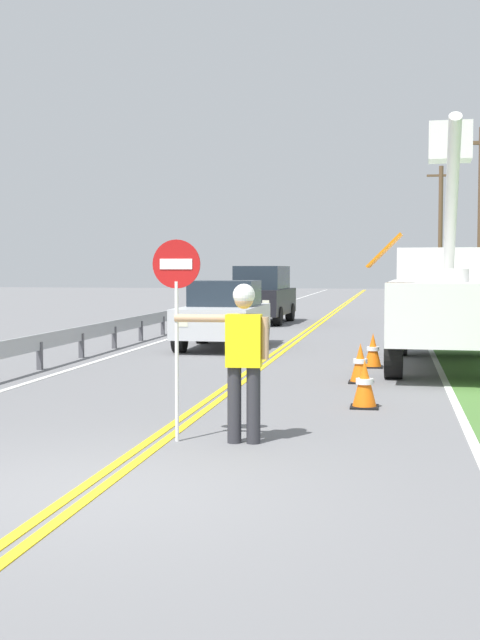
% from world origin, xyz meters
% --- Properties ---
extents(ground_plane, '(160.00, 160.00, 0.00)m').
position_xyz_m(ground_plane, '(0.00, 0.00, 0.00)').
color(ground_plane, slate).
extents(centerline_yellow_left, '(0.11, 110.00, 0.01)m').
position_xyz_m(centerline_yellow_left, '(-0.09, 20.00, 0.01)').
color(centerline_yellow_left, yellow).
rests_on(centerline_yellow_left, ground).
extents(centerline_yellow_right, '(0.11, 110.00, 0.01)m').
position_xyz_m(centerline_yellow_right, '(0.09, 20.00, 0.01)').
color(centerline_yellow_right, yellow).
rests_on(centerline_yellow_right, ground).
extents(edge_line_right, '(0.12, 110.00, 0.01)m').
position_xyz_m(edge_line_right, '(3.60, 20.00, 0.01)').
color(edge_line_right, silver).
rests_on(edge_line_right, ground).
extents(edge_line_left, '(0.12, 110.00, 0.01)m').
position_xyz_m(edge_line_left, '(-3.60, 20.00, 0.01)').
color(edge_line_left, silver).
rests_on(edge_line_left, ground).
extents(flagger_worker, '(1.09, 0.26, 1.83)m').
position_xyz_m(flagger_worker, '(1.00, 2.36, 1.05)').
color(flagger_worker, '#2D2D33').
rests_on(flagger_worker, ground).
extents(stop_sign_paddle, '(0.56, 0.04, 2.33)m').
position_xyz_m(stop_sign_paddle, '(0.23, 2.33, 1.71)').
color(stop_sign_paddle, silver).
rests_on(stop_sign_paddle, ground).
extents(utility_bucket_truck, '(2.87, 6.88, 5.11)m').
position_xyz_m(utility_bucket_truck, '(3.82, 11.02, 1.40)').
color(utility_bucket_truck, white).
rests_on(utility_bucket_truck, ground).
extents(oncoming_sedan_nearest, '(1.95, 4.12, 1.70)m').
position_xyz_m(oncoming_sedan_nearest, '(-1.54, 13.90, 0.83)').
color(oncoming_sedan_nearest, silver).
rests_on(oncoming_sedan_nearest, ground).
extents(oncoming_suv_second, '(2.03, 4.66, 2.10)m').
position_xyz_m(oncoming_suv_second, '(-2.08, 23.85, 1.06)').
color(oncoming_suv_second, black).
rests_on(oncoming_suv_second, ground).
extents(utility_pole_far, '(1.80, 0.28, 8.54)m').
position_xyz_m(utility_pole_far, '(5.60, 48.80, 4.45)').
color(utility_pole_far, brown).
rests_on(utility_pole_far, ground).
extents(traffic_cone_lead, '(0.40, 0.40, 0.70)m').
position_xyz_m(traffic_cone_lead, '(2.29, 5.11, 0.34)').
color(traffic_cone_lead, orange).
rests_on(traffic_cone_lead, ground).
extents(traffic_cone_mid, '(0.40, 0.40, 0.70)m').
position_xyz_m(traffic_cone_mid, '(2.12, 7.80, 0.34)').
color(traffic_cone_mid, orange).
rests_on(traffic_cone_mid, ground).
extents(traffic_cone_tail, '(0.40, 0.40, 0.70)m').
position_xyz_m(traffic_cone_tail, '(2.29, 10.18, 0.34)').
color(traffic_cone_tail, orange).
rests_on(traffic_cone_tail, ground).
extents(guardrail_left_shoulder, '(0.10, 32.00, 0.71)m').
position_xyz_m(guardrail_left_shoulder, '(-4.20, 14.36, 0.52)').
color(guardrail_left_shoulder, '#9EA0A3').
rests_on(guardrail_left_shoulder, ground).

